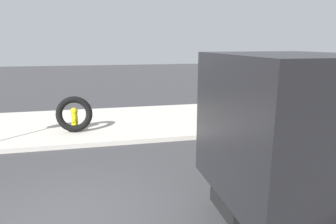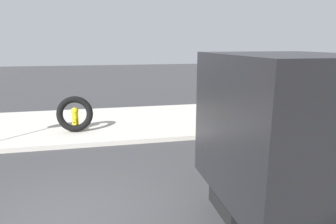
{
  "view_description": "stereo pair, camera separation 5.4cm",
  "coord_description": "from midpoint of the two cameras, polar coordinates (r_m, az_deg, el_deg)",
  "views": [
    {
      "loc": [
        0.79,
        -4.97,
        3.15
      ],
      "look_at": [
        2.53,
        2.76,
        1.3
      ],
      "focal_mm": 31.58,
      "sensor_mm": 36.0,
      "label": 1
    },
    {
      "loc": [
        0.84,
        -4.98,
        3.15
      ],
      "look_at": [
        2.53,
        2.76,
        1.3
      ],
      "focal_mm": 31.58,
      "sensor_mm": 36.0,
      "label": 2
    }
  ],
  "objects": [
    {
      "name": "loose_tire",
      "position": [
        10.66,
        -17.41,
        -0.36
      ],
      "size": [
        1.25,
        0.51,
        1.25
      ],
      "primitive_type": "torus",
      "rotation": [
        1.37,
        0.0,
        -0.04
      ],
      "color": "black",
      "rests_on": "sidewalk_curb"
    },
    {
      "name": "fire_hydrant",
      "position": [
        10.83,
        -17.36,
        -1.16
      ],
      "size": [
        0.25,
        0.57,
        0.82
      ],
      "color": "yellow",
      "rests_on": "sidewalk_curb"
    },
    {
      "name": "ground_plane",
      "position": [
        5.94,
        -19.39,
        -19.69
      ],
      "size": [
        80.0,
        80.0,
        0.0
      ],
      "primitive_type": "plane",
      "color": "#38383A"
    },
    {
      "name": "sidewalk_curb",
      "position": [
        11.9,
        -15.82,
        -2.33
      ],
      "size": [
        36.0,
        5.0,
        0.15
      ],
      "primitive_type": "cube",
      "color": "#BCB7AD",
      "rests_on": "ground"
    }
  ]
}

